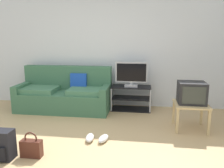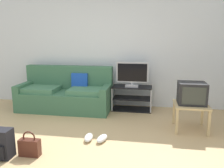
{
  "view_description": "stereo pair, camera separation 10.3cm",
  "coord_description": "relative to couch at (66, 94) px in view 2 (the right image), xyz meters",
  "views": [
    {
      "loc": [
        0.92,
        -2.83,
        1.58
      ],
      "look_at": [
        0.34,
        1.29,
        0.73
      ],
      "focal_mm": 36.91,
      "sensor_mm": 36.0,
      "label": 1
    },
    {
      "loc": [
        1.02,
        -2.81,
        1.58
      ],
      "look_at": [
        0.34,
        1.29,
        0.73
      ],
      "focal_mm": 36.91,
      "sensor_mm": 36.0,
      "label": 2
    }
  ],
  "objects": [
    {
      "name": "tv_stand",
      "position": [
        1.44,
        0.19,
        -0.08
      ],
      "size": [
        0.86,
        0.44,
        0.53
      ],
      "color": "black",
      "rests_on": "ground_plane"
    },
    {
      "name": "crt_tv",
      "position": [
        2.53,
        -0.75,
        0.3
      ],
      "size": [
        0.45,
        0.4,
        0.37
      ],
      "color": "#232326",
      "rests_on": "side_table"
    },
    {
      "name": "handbag",
      "position": [
        0.25,
        -2.07,
        -0.21
      ],
      "size": [
        0.28,
        0.12,
        0.35
      ],
      "rotation": [
        0.0,
        0.0,
        0.3
      ],
      "color": "#4C2319",
      "rests_on": "ground_plane"
    },
    {
      "name": "flat_tv",
      "position": [
        1.44,
        0.16,
        0.45
      ],
      "size": [
        0.69,
        0.22,
        0.53
      ],
      "color": "#B2B2B7",
      "rests_on": "tv_stand"
    },
    {
      "name": "couch",
      "position": [
        0.0,
        0.0,
        0.0
      ],
      "size": [
        1.99,
        0.83,
        0.94
      ],
      "color": "#3D6B4C",
      "rests_on": "ground_plane"
    },
    {
      "name": "ground_plane",
      "position": [
        0.79,
        -1.9,
        -0.35
      ],
      "size": [
        9.0,
        9.8,
        0.02
      ],
      "primitive_type": "cube",
      "color": "tan"
    },
    {
      "name": "side_table",
      "position": [
        2.53,
        -0.77,
        0.05
      ],
      "size": [
        0.56,
        0.56,
        0.46
      ],
      "color": "tan",
      "rests_on": "ground_plane"
    },
    {
      "name": "wall_back",
      "position": [
        0.79,
        0.55,
        1.01
      ],
      "size": [
        9.0,
        0.1,
        2.7
      ],
      "primitive_type": "cube",
      "color": "silver",
      "rests_on": "ground_plane"
    },
    {
      "name": "sneakers_pair",
      "position": [
        1.01,
        -1.48,
        -0.3
      ],
      "size": [
        0.37,
        0.3,
        0.09
      ],
      "color": "white",
      "rests_on": "ground_plane"
    },
    {
      "name": "backpack",
      "position": [
        -0.1,
        -2.17,
        -0.15
      ],
      "size": [
        0.28,
        0.27,
        0.4
      ],
      "rotation": [
        0.0,
        0.0,
        0.37
      ],
      "color": "black",
      "rests_on": "ground_plane"
    }
  ]
}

